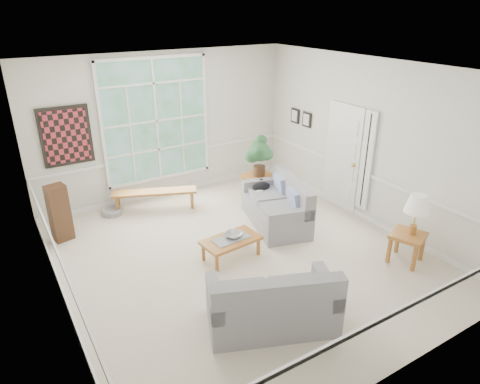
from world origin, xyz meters
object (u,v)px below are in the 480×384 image
Objects in this scene: side_table at (406,248)px; loveseat_front at (272,296)px; end_table at (259,188)px; coffee_table at (231,248)px; loveseat_right at (276,202)px.

loveseat_front is at bearing -178.33° from side_table.
end_table is at bearing 102.58° from side_table.
side_table is (2.34, -1.55, 0.08)m from coffee_table.
side_table is at bearing 23.80° from loveseat_front.
end_table is (1.97, 3.26, -0.15)m from loveseat_front.
loveseat_right reaches higher than coffee_table.
loveseat_right is 3.25× the size of side_table.
coffee_table is (0.35, 1.63, -0.26)m from loveseat_front.
loveseat_front is 1.69m from coffee_table.
end_table is (0.31, 1.04, -0.16)m from loveseat_right.
side_table is (2.68, 0.08, -0.19)m from loveseat_front.
coffee_table is (-1.31, -0.59, -0.27)m from loveseat_right.
loveseat_front is at bearing -107.17° from coffee_table.
end_table is 1.14× the size of side_table.
side_table is at bearing -77.42° from end_table.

